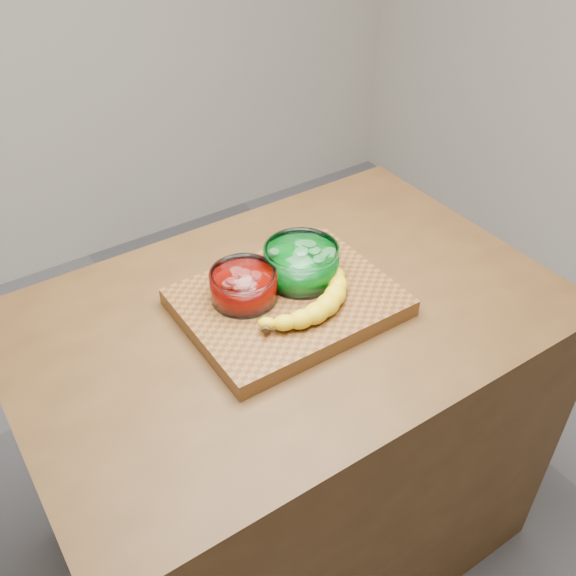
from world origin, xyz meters
TOP-DOWN VIEW (x-y plane):
  - ground at (0.00, 0.00)m, footprint 3.50×3.50m
  - counter at (0.00, 0.00)m, footprint 1.20×0.80m
  - cutting_board at (0.00, 0.00)m, footprint 0.45×0.35m
  - bowl_red at (-0.08, 0.05)m, footprint 0.14×0.14m
  - bowl_green at (0.06, 0.04)m, footprint 0.17×0.17m
  - banana at (0.01, -0.05)m, footprint 0.29×0.18m

SIDE VIEW (x-z plane):
  - ground at x=0.00m, z-range 0.00..0.00m
  - counter at x=0.00m, z-range 0.00..0.90m
  - cutting_board at x=0.00m, z-range 0.90..0.94m
  - banana at x=0.01m, z-range 0.94..0.98m
  - bowl_red at x=-0.08m, z-range 0.94..1.01m
  - bowl_green at x=0.06m, z-range 0.94..1.02m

